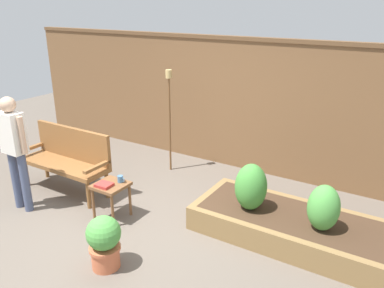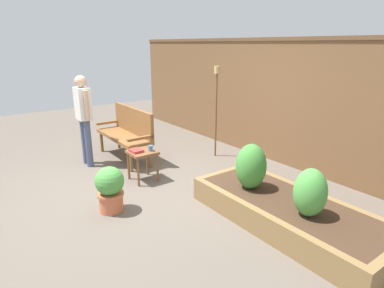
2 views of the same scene
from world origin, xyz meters
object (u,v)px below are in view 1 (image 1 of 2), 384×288
(person_by_bench, at_px, (14,144))
(shrub_far_corner, at_px, (324,208))
(garden_bench, at_px, (68,155))
(shrub_near_bench, at_px, (251,187))
(tiki_torch, at_px, (169,103))
(cup_on_table, at_px, (121,179))
(potted_boxwood, at_px, (104,241))
(side_table, at_px, (111,190))
(book_on_table, at_px, (104,185))

(person_by_bench, bearing_deg, shrub_far_corner, 17.10)
(garden_bench, distance_m, shrub_near_bench, 2.76)
(shrub_far_corner, distance_m, tiki_torch, 2.96)
(cup_on_table, bearing_deg, shrub_near_bench, 19.51)
(potted_boxwood, distance_m, shrub_far_corner, 2.37)
(shrub_far_corner, distance_m, person_by_bench, 3.86)
(side_table, relative_size, book_on_table, 2.42)
(side_table, distance_m, shrub_far_corner, 2.58)
(side_table, xyz_separation_m, potted_boxwood, (0.64, -0.79, -0.07))
(shrub_far_corner, bearing_deg, shrub_near_bench, -180.00)
(shrub_near_bench, relative_size, person_by_bench, 0.37)
(garden_bench, height_order, cup_on_table, garden_bench)
(cup_on_table, height_order, tiki_torch, tiki_torch)
(cup_on_table, bearing_deg, person_by_bench, -155.39)
(garden_bench, height_order, book_on_table, garden_bench)
(side_table, bearing_deg, person_by_bench, -158.56)
(book_on_table, xyz_separation_m, shrub_near_bench, (1.66, 0.76, 0.09))
(garden_bench, xyz_separation_m, shrub_far_corner, (3.58, 0.38, 0.02))
(side_table, height_order, cup_on_table, cup_on_table)
(cup_on_table, distance_m, person_by_bench, 1.45)
(cup_on_table, height_order, book_on_table, cup_on_table)
(shrub_far_corner, xyz_separation_m, person_by_bench, (-3.68, -1.13, 0.37))
(person_by_bench, bearing_deg, potted_boxwood, -10.20)
(garden_bench, bearing_deg, shrub_far_corner, 6.11)
(side_table, height_order, tiki_torch, tiki_torch)
(shrub_near_bench, bearing_deg, side_table, -157.88)
(shrub_far_corner, bearing_deg, garden_bench, -173.89)
(side_table, bearing_deg, shrub_far_corner, 14.96)
(book_on_table, xyz_separation_m, shrub_far_corner, (2.51, 0.76, 0.06))
(cup_on_table, bearing_deg, potted_boxwood, -57.98)
(side_table, height_order, shrub_near_bench, shrub_near_bench)
(tiki_torch, bearing_deg, shrub_far_corner, -20.05)
(book_on_table, bearing_deg, person_by_bench, -165.39)
(potted_boxwood, xyz_separation_m, person_by_bench, (-1.83, 0.33, 0.61))
(book_on_table, relative_size, shrub_near_bench, 0.34)
(potted_boxwood, xyz_separation_m, shrub_far_corner, (1.85, 1.46, 0.24))
(potted_boxwood, height_order, shrub_near_bench, shrub_near_bench)
(side_table, relative_size, person_by_bench, 0.31)
(garden_bench, height_order, side_table, garden_bench)
(potted_boxwood, bearing_deg, tiki_torch, 109.59)
(shrub_far_corner, height_order, tiki_torch, tiki_torch)
(garden_bench, bearing_deg, potted_boxwood, -31.83)
(garden_bench, xyz_separation_m, cup_on_table, (1.17, -0.17, -0.02))
(shrub_near_bench, distance_m, tiki_torch, 2.19)
(potted_boxwood, relative_size, tiki_torch, 0.36)
(shrub_far_corner, xyz_separation_m, tiki_torch, (-2.72, 0.99, 0.59))
(book_on_table, height_order, shrub_far_corner, shrub_far_corner)
(shrub_near_bench, bearing_deg, book_on_table, -155.51)
(potted_boxwood, bearing_deg, person_by_bench, 169.80)
(side_table, xyz_separation_m, cup_on_table, (0.07, 0.11, 0.13))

